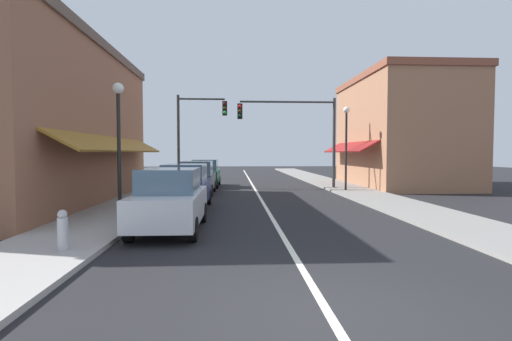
# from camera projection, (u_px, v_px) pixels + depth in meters

# --- Properties ---
(ground_plane) EXTENTS (80.00, 80.00, 0.00)m
(ground_plane) POSITION_uv_depth(u_px,v_px,m) (255.00, 190.00, 23.17)
(ground_plane) COLOR black
(sidewalk_left) EXTENTS (2.60, 56.00, 0.12)m
(sidewalk_left) POSITION_uv_depth(u_px,v_px,m) (162.00, 189.00, 22.85)
(sidewalk_left) COLOR #A39E99
(sidewalk_left) RESTS_ON ground
(sidewalk_right) EXTENTS (2.60, 56.00, 0.12)m
(sidewalk_right) POSITION_uv_depth(u_px,v_px,m) (346.00, 188.00, 23.49)
(sidewalk_right) COLOR gray
(sidewalk_right) RESTS_ON ground
(lane_center_stripe) EXTENTS (0.14, 52.00, 0.01)m
(lane_center_stripe) POSITION_uv_depth(u_px,v_px,m) (255.00, 190.00, 23.17)
(lane_center_stripe) COLOR silver
(lane_center_stripe) RESTS_ON ground
(storefront_left_block) EXTENTS (6.82, 14.20, 6.99)m
(storefront_left_block) POSITION_uv_depth(u_px,v_px,m) (40.00, 123.00, 16.47)
(storefront_left_block) COLOR #8E5B42
(storefront_left_block) RESTS_ON ground
(storefront_right_block) EXTENTS (7.15, 10.20, 7.23)m
(storefront_right_block) POSITION_uv_depth(u_px,v_px,m) (400.00, 131.00, 25.57)
(storefront_right_block) COLOR #9E6B4C
(storefront_right_block) RESTS_ON ground
(parked_car_nearest_left) EXTENTS (1.81, 4.12, 1.77)m
(parked_car_nearest_left) POSITION_uv_depth(u_px,v_px,m) (170.00, 200.00, 10.87)
(parked_car_nearest_left) COLOR silver
(parked_car_nearest_left) RESTS_ON ground
(parked_car_second_left) EXTENTS (1.85, 4.14, 1.77)m
(parked_car_second_left) POSITION_uv_depth(u_px,v_px,m) (185.00, 187.00, 15.07)
(parked_car_second_left) COLOR navy
(parked_car_second_left) RESTS_ON ground
(parked_car_third_left) EXTENTS (1.81, 4.12, 1.77)m
(parked_car_third_left) POSITION_uv_depth(u_px,v_px,m) (197.00, 178.00, 20.56)
(parked_car_third_left) COLOR #4C5156
(parked_car_third_left) RESTS_ON ground
(parked_car_far_left) EXTENTS (1.83, 4.12, 1.77)m
(parked_car_far_left) POSITION_uv_depth(u_px,v_px,m) (206.00, 173.00, 25.06)
(parked_car_far_left) COLOR #0F4C33
(parked_car_far_left) RESTS_ON ground
(traffic_signal_mast_arm) EXTENTS (5.95, 0.50, 5.51)m
(traffic_signal_mast_arm) POSITION_uv_depth(u_px,v_px,m) (300.00, 126.00, 23.25)
(traffic_signal_mast_arm) COLOR #333333
(traffic_signal_mast_arm) RESTS_ON ground
(traffic_signal_left_corner) EXTENTS (3.20, 0.50, 5.88)m
(traffic_signal_left_corner) POSITION_uv_depth(u_px,v_px,m) (194.00, 127.00, 24.62)
(traffic_signal_left_corner) COLOR #333333
(traffic_signal_left_corner) RESTS_ON ground
(street_lamp_left_near) EXTENTS (0.36, 0.36, 4.46)m
(street_lamp_left_near) POSITION_uv_depth(u_px,v_px,m) (119.00, 127.00, 12.48)
(street_lamp_left_near) COLOR black
(street_lamp_left_near) RESTS_ON ground
(street_lamp_right_mid) EXTENTS (0.36, 0.36, 4.79)m
(street_lamp_right_mid) POSITION_uv_depth(u_px,v_px,m) (346.00, 135.00, 21.68)
(street_lamp_right_mid) COLOR black
(street_lamp_right_mid) RESTS_ON ground
(fire_hydrant) EXTENTS (0.22, 0.22, 0.87)m
(fire_hydrant) POSITION_uv_depth(u_px,v_px,m) (63.00, 230.00, 8.31)
(fire_hydrant) COLOR #B2B2B7
(fire_hydrant) RESTS_ON ground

